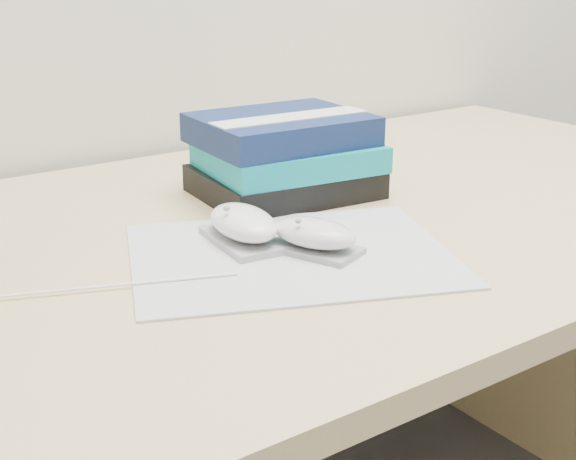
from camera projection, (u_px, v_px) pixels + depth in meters
desk at (257, 363)px, 1.15m from camera, size 1.60×0.80×0.73m
mousepad at (291, 255)px, 0.91m from camera, size 0.44×0.39×0.00m
mouse_rear at (243, 225)px, 0.93m from camera, size 0.08×0.12×0.05m
mouse_front at (314, 236)px, 0.90m from camera, size 0.09×0.12×0.04m
usb_cable at (122, 285)px, 0.82m from camera, size 0.22×0.09×0.00m
book_stack at (285, 156)px, 1.11m from camera, size 0.25×0.21×0.11m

